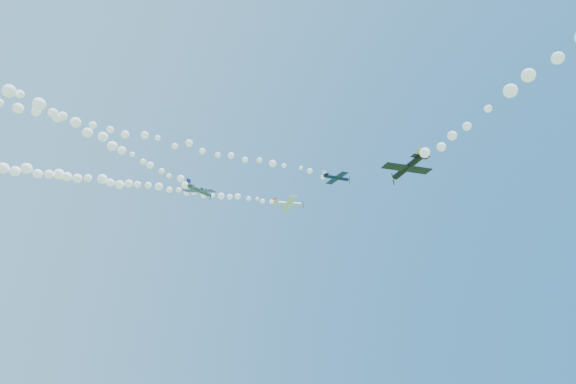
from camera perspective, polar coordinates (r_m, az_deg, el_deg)
plane_white at (r=117.99m, az=0.05°, el=-1.40°), size 7.97×8.42×2.19m
smoke_trail_white at (r=113.21m, az=-17.77°, el=0.87°), size 63.18×27.45×3.33m
plane_navy at (r=99.76m, az=5.78°, el=1.71°), size 6.67×7.06×1.79m
smoke_trail_navy at (r=88.76m, az=-19.52°, el=6.88°), size 79.74×24.02×2.65m
plane_grey at (r=92.72m, az=-10.52°, el=0.21°), size 7.12×7.35×2.32m
smoke_trail_grey at (r=74.63m, az=-29.69°, el=10.23°), size 64.68×21.97×3.22m
plane_black at (r=63.98m, az=13.94°, el=2.83°), size 7.15×6.74×2.31m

